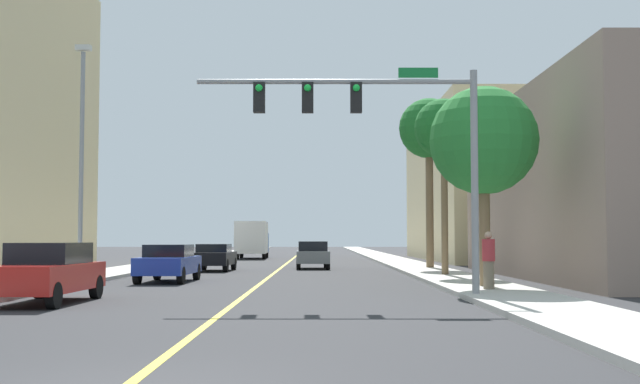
% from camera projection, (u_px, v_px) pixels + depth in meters
% --- Properties ---
extents(ground, '(192.00, 192.00, 0.00)m').
position_uv_depth(ground, '(283.00, 264.00, 50.27)').
color(ground, '#2D2D30').
extents(sidewalk_left, '(2.66, 168.00, 0.15)m').
position_uv_depth(sidewalk_left, '(167.00, 263.00, 50.25)').
color(sidewalk_left, beige).
rests_on(sidewalk_left, ground).
extents(sidewalk_right, '(2.66, 168.00, 0.15)m').
position_uv_depth(sidewalk_right, '(399.00, 263.00, 50.31)').
color(sidewalk_right, beige).
rests_on(sidewalk_right, ground).
extents(lane_marking_center, '(0.16, 144.00, 0.01)m').
position_uv_depth(lane_marking_center, '(283.00, 264.00, 50.28)').
color(lane_marking_center, yellow).
rests_on(lane_marking_center, ground).
extents(building_right_far, '(15.96, 25.99, 11.02)m').
position_uv_depth(building_right_far, '(526.00, 188.00, 60.69)').
color(building_right_far, beige).
rests_on(building_right_far, ground).
extents(traffic_signal_mast, '(7.77, 0.36, 6.23)m').
position_uv_depth(traffic_signal_mast, '(379.00, 126.00, 21.81)').
color(traffic_signal_mast, gray).
rests_on(traffic_signal_mast, sidewalk_right).
extents(street_lamp, '(0.56, 0.28, 8.59)m').
position_uv_depth(street_lamp, '(79.00, 150.00, 28.79)').
color(street_lamp, gray).
rests_on(street_lamp, sidewalk_left).
extents(palm_near, '(3.47, 3.47, 6.36)m').
position_uv_depth(palm_near, '(481.00, 142.00, 25.27)').
color(palm_near, brown).
rests_on(palm_near, sidewalk_right).
extents(palm_mid, '(2.49, 2.49, 7.37)m').
position_uv_depth(palm_mid, '(441.00, 131.00, 33.21)').
color(palm_mid, brown).
rests_on(palm_mid, sidewalk_right).
extents(palm_far, '(3.13, 3.13, 8.78)m').
position_uv_depth(palm_far, '(426.00, 131.00, 41.14)').
color(palm_far, brown).
rests_on(palm_far, sidewalk_right).
extents(car_red, '(1.87, 4.39, 1.54)m').
position_uv_depth(car_red, '(44.00, 272.00, 20.17)').
color(car_red, red).
rests_on(car_red, ground).
extents(car_gray, '(1.86, 3.87, 1.48)m').
position_uv_depth(car_gray, '(310.00, 255.00, 42.68)').
color(car_gray, slate).
rests_on(car_gray, ground).
extents(car_blue, '(1.88, 4.28, 1.41)m').
position_uv_depth(car_blue, '(166.00, 262.00, 29.90)').
color(car_blue, '#1E389E').
rests_on(car_blue, ground).
extents(car_black, '(1.87, 3.94, 1.36)m').
position_uv_depth(car_black, '(212.00, 257.00, 39.73)').
color(car_black, black).
rests_on(car_black, ground).
extents(delivery_truck, '(2.59, 7.17, 2.95)m').
position_uv_depth(delivery_truck, '(249.00, 239.00, 63.48)').
color(delivery_truck, '#194799').
rests_on(delivery_truck, ground).
extents(pedestrian, '(0.38, 0.38, 1.71)m').
position_uv_depth(pedestrian, '(486.00, 260.00, 23.47)').
color(pedestrian, '#726651').
rests_on(pedestrian, sidewalk_right).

